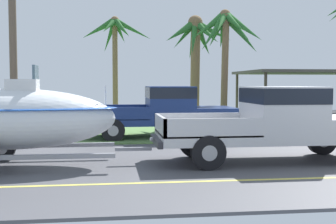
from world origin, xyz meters
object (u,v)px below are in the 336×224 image
at_px(palm_tree_near_right, 227,35).
at_px(palm_tree_far_right, 196,46).
at_px(parked_pickup_background, 169,109).
at_px(palm_tree_near_left, 115,39).
at_px(boat_on_trailer, 12,118).
at_px(pickup_truck_towing, 281,120).
at_px(utility_pole, 13,18).
at_px(carport_awning, 311,73).
at_px(parked_sedan_near, 292,117).

height_order(palm_tree_near_right, palm_tree_far_right, palm_tree_far_right).
distance_m(parked_pickup_background, palm_tree_near_left, 8.98).
xyz_separation_m(boat_on_trailer, palm_tree_far_right, (6.25, 9.49, 2.57)).
relative_size(pickup_truck_towing, palm_tree_near_left, 1.03).
bearing_deg(utility_pole, carport_awning, 28.05).
height_order(parked_sedan_near, palm_tree_near_right, palm_tree_near_right).
xyz_separation_m(pickup_truck_towing, palm_tree_near_right, (0.57, 7.51, 2.97)).
relative_size(palm_tree_near_right, utility_pole, 0.65).
height_order(pickup_truck_towing, palm_tree_near_right, palm_tree_near_right).
bearing_deg(palm_tree_far_right, carport_awning, 15.65).
xyz_separation_m(carport_awning, utility_pole, (-13.44, -7.16, 1.55)).
bearing_deg(carport_awning, parked_sedan_near, -121.08).
relative_size(pickup_truck_towing, boat_on_trailer, 0.96).
bearing_deg(palm_tree_near_right, parked_sedan_near, -37.69).
distance_m(palm_tree_near_left, utility_pole, 9.85).
xyz_separation_m(parked_pickup_background, carport_awning, (8.24, 6.05, 1.48)).
bearing_deg(boat_on_trailer, pickup_truck_towing, 0.00).
xyz_separation_m(pickup_truck_towing, palm_tree_near_left, (-4.03, 13.37, 3.31)).
distance_m(carport_awning, palm_tree_far_right, 6.76).
relative_size(pickup_truck_towing, palm_tree_far_right, 1.13).
relative_size(parked_sedan_near, utility_pole, 0.60).
bearing_deg(utility_pole, pickup_truck_towing, -29.17).
distance_m(pickup_truck_towing, palm_tree_far_right, 9.87).
bearing_deg(palm_tree_near_left, parked_sedan_near, -48.07).
xyz_separation_m(parked_sedan_near, palm_tree_near_left, (-6.78, 7.55, 3.70)).
distance_m(boat_on_trailer, utility_pole, 5.11).
bearing_deg(parked_sedan_near, carport_awning, 58.92).
xyz_separation_m(parked_pickup_background, palm_tree_near_left, (-1.84, 8.13, 3.32)).
height_order(parked_pickup_background, carport_awning, carport_awning).
bearing_deg(palm_tree_near_right, palm_tree_near_left, 128.09).
bearing_deg(utility_pole, parked_pickup_background, 12.10).
bearing_deg(pickup_truck_towing, parked_sedan_near, 64.66).
height_order(parked_pickup_background, utility_pole, utility_pole).
bearing_deg(palm_tree_near_left, boat_on_trailer, -100.93).
relative_size(parked_sedan_near, palm_tree_near_right, 0.93).
bearing_deg(carport_awning, boat_on_trailer, -138.29).
distance_m(boat_on_trailer, palm_tree_far_right, 11.65).
relative_size(boat_on_trailer, palm_tree_near_right, 1.18).
bearing_deg(pickup_truck_towing, boat_on_trailer, -180.00).
xyz_separation_m(parked_sedan_near, carport_awning, (3.29, 5.46, 1.86)).
distance_m(pickup_truck_towing, palm_tree_near_right, 8.10).
distance_m(parked_sedan_near, palm_tree_near_right, 4.34).
xyz_separation_m(carport_awning, palm_tree_near_left, (-10.08, 2.09, 1.84)).
bearing_deg(pickup_truck_towing, palm_tree_near_right, 85.68).
relative_size(palm_tree_near_left, palm_tree_far_right, 1.09).
bearing_deg(parked_pickup_background, palm_tree_near_left, 102.74).
relative_size(boat_on_trailer, palm_tree_far_right, 1.17).
bearing_deg(palm_tree_near_right, parked_pickup_background, -140.48).
distance_m(palm_tree_near_left, palm_tree_near_right, 7.46).
height_order(parked_sedan_near, palm_tree_near_left, palm_tree_near_left).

